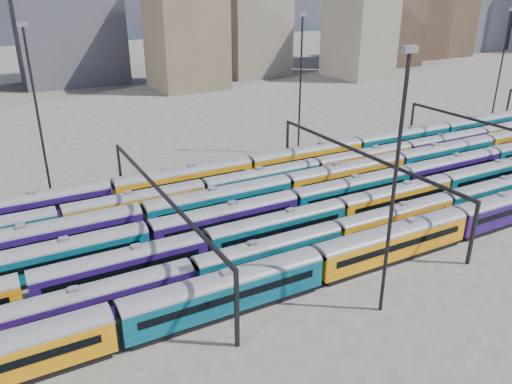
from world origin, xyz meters
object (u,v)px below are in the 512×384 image
rake_2 (277,225)px  rake_1 (446,203)px  mast_2 (395,180)px  rake_0 (457,220)px

rake_2 → rake_1: bearing=-11.8°
rake_1 → mast_2: 27.66m
rake_0 → rake_1: size_ratio=1.15×
rake_0 → rake_1: (3.63, 5.00, -0.37)m
rake_0 → mast_2: mast_2 is taller
mast_2 → rake_1: bearing=28.5°
rake_1 → rake_2: 24.49m
rake_0 → rake_2: (-20.34, 10.00, -0.27)m
rake_0 → rake_2: 22.67m
rake_0 → rake_1: 6.19m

